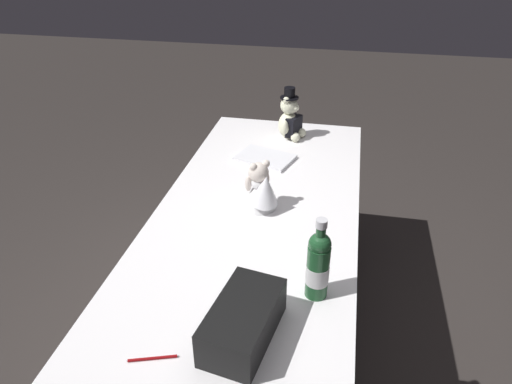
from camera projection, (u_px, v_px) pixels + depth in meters
The scene contains 8 objects.
ground_plane at pixel (256, 342), 2.35m from camera, with size 12.00×12.00×0.00m, color #2D2826.
reception_table at pixel (256, 283), 2.15m from camera, with size 2.02×0.84×0.77m, color white.
teddy_bear_groom at pixel (290, 119), 2.57m from camera, with size 0.16×0.16×0.28m.
teddy_bear_bride at pixel (261, 189), 1.94m from camera, with size 0.20×0.20×0.21m.
champagne_bottle at pixel (318, 264), 1.48m from camera, with size 0.07×0.07×0.29m.
signing_pen at pixel (151, 358), 1.31m from camera, with size 0.05×0.14×0.01m.
gift_case_black at pixel (243, 321), 1.36m from camera, with size 0.33×0.21×0.12m.
guestbook at pixel (265, 158), 2.38m from camera, with size 0.19×0.27×0.02m, color white.
Camera 1 is at (-1.61, -0.32, 1.85)m, focal length 33.04 mm.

